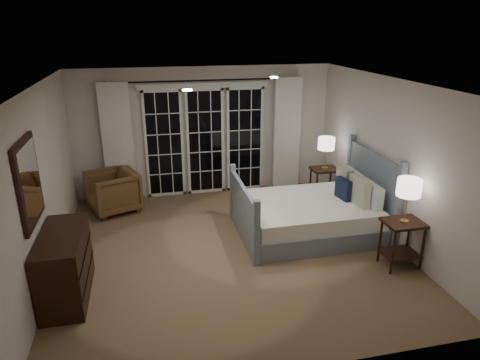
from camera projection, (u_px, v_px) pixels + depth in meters
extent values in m
plane|color=brown|center=(231.00, 250.00, 6.51)|extent=(5.00, 5.00, 0.00)
plane|color=silver|center=(229.00, 83.00, 5.65)|extent=(5.00, 5.00, 0.00)
cube|color=silver|center=(42.00, 187.00, 5.57)|extent=(0.02, 5.00, 2.50)
cube|color=silver|center=(389.00, 161.00, 6.60)|extent=(0.02, 5.00, 2.50)
cube|color=silver|center=(205.00, 132.00, 8.37)|extent=(5.00, 0.02, 2.50)
cube|color=silver|center=(286.00, 263.00, 3.79)|extent=(5.00, 0.02, 2.50)
cube|color=black|center=(164.00, 144.00, 8.25)|extent=(0.66, 0.02, 2.02)
cube|color=black|center=(205.00, 142.00, 8.41)|extent=(0.66, 0.02, 2.02)
cube|color=black|center=(245.00, 140.00, 8.58)|extent=(0.66, 0.02, 2.02)
cube|color=white|center=(204.00, 85.00, 8.02)|extent=(2.50, 0.04, 0.10)
cylinder|color=black|center=(204.00, 80.00, 7.93)|extent=(3.50, 0.03, 0.03)
cube|color=white|center=(118.00, 143.00, 7.96)|extent=(0.55, 0.10, 2.25)
cube|color=white|center=(287.00, 134.00, 8.64)|extent=(0.55, 0.10, 2.25)
cylinder|color=white|center=(274.00, 77.00, 6.37)|extent=(0.12, 0.12, 0.01)
cylinder|color=white|center=(187.00, 90.00, 5.16)|extent=(0.12, 0.12, 0.01)
cube|color=gray|center=(307.00, 224.00, 7.02)|extent=(2.05, 1.60, 0.30)
cube|color=white|center=(308.00, 209.00, 6.92)|extent=(1.99, 1.54, 0.25)
cube|color=gray|center=(371.00, 190.00, 7.07)|extent=(0.06, 1.60, 1.30)
cube|color=gray|center=(243.00, 213.00, 6.69)|extent=(0.06, 1.60, 0.90)
cube|color=white|center=(370.00, 194.00, 6.71)|extent=(0.14, 0.60, 0.36)
cube|color=white|center=(351.00, 180.00, 7.29)|extent=(0.14, 0.60, 0.36)
cube|color=beige|center=(360.00, 191.00, 6.69)|extent=(0.16, 0.46, 0.45)
cube|color=beige|center=(344.00, 179.00, 7.21)|extent=(0.16, 0.46, 0.45)
cube|color=#121A32|center=(343.00, 189.00, 6.94)|extent=(0.15, 0.35, 0.34)
cube|color=black|center=(404.00, 223.00, 5.87)|extent=(0.53, 0.43, 0.04)
cube|color=black|center=(399.00, 253.00, 6.04)|extent=(0.49, 0.38, 0.03)
cylinder|color=black|center=(393.00, 252.00, 5.79)|extent=(0.04, 0.04, 0.66)
cylinder|color=black|center=(422.00, 249.00, 5.88)|extent=(0.04, 0.04, 0.66)
cylinder|color=black|center=(380.00, 241.00, 6.10)|extent=(0.04, 0.04, 0.66)
cylinder|color=black|center=(408.00, 237.00, 6.19)|extent=(0.04, 0.04, 0.66)
cube|color=black|center=(325.00, 169.00, 8.17)|extent=(0.50, 0.40, 0.04)
cube|color=black|center=(323.00, 191.00, 8.32)|extent=(0.46, 0.36, 0.03)
cylinder|color=black|center=(317.00, 188.00, 8.09)|extent=(0.04, 0.04, 0.61)
cylinder|color=black|center=(337.00, 187.00, 8.18)|extent=(0.04, 0.04, 0.61)
cylinder|color=black|center=(310.00, 183.00, 8.38)|extent=(0.04, 0.04, 0.61)
cylinder|color=black|center=(330.00, 181.00, 8.47)|extent=(0.04, 0.04, 0.61)
cylinder|color=tan|center=(404.00, 221.00, 5.86)|extent=(0.12, 0.12, 0.02)
cylinder|color=tan|center=(406.00, 208.00, 5.80)|extent=(0.02, 0.02, 0.37)
cylinder|color=white|center=(409.00, 187.00, 5.69)|extent=(0.32, 0.32, 0.24)
cylinder|color=tan|center=(325.00, 168.00, 8.16)|extent=(0.12, 0.12, 0.02)
cylinder|color=tan|center=(325.00, 158.00, 8.09)|extent=(0.02, 0.02, 0.35)
cylinder|color=white|center=(326.00, 143.00, 7.99)|extent=(0.31, 0.31, 0.23)
imported|color=brown|center=(113.00, 191.00, 7.76)|extent=(1.07, 1.06, 0.76)
cube|color=black|center=(65.00, 266.00, 5.29)|extent=(0.51, 1.22, 0.86)
cube|color=black|center=(88.00, 273.00, 5.39)|extent=(0.01, 1.20, 0.01)
cube|color=black|center=(86.00, 254.00, 5.29)|extent=(0.01, 1.20, 0.01)
cube|color=black|center=(29.00, 182.00, 4.85)|extent=(0.04, 0.85, 1.00)
cube|color=white|center=(31.00, 182.00, 4.86)|extent=(0.01, 0.73, 0.88)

